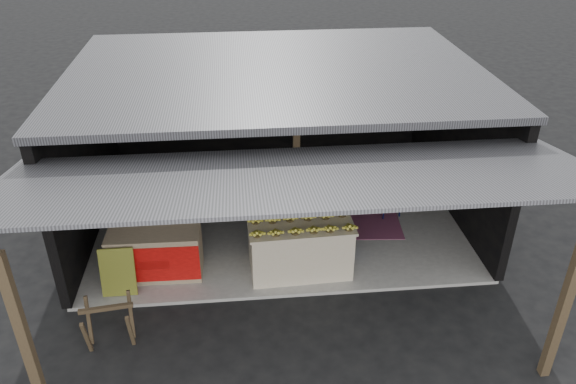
{
  "coord_description": "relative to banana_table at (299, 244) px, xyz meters",
  "views": [
    {
      "loc": [
        -0.71,
        -6.97,
        6.0
      ],
      "look_at": [
        0.12,
        1.51,
        1.1
      ],
      "focal_mm": 35.0,
      "sensor_mm": 36.0,
      "label": 1
    }
  ],
  "objects": [
    {
      "name": "concrete_slab",
      "position": [
        -0.23,
        1.79,
        -0.51
      ],
      "size": [
        7.0,
        5.0,
        0.06
      ],
      "primitive_type": "cube",
      "color": "gray",
      "rests_on": "ground"
    },
    {
      "name": "white_crate",
      "position": [
        -0.05,
        0.87,
        0.0
      ],
      "size": [
        0.9,
        0.64,
        0.97
      ],
      "rotation": [
        0.0,
        0.0,
        0.06
      ],
      "color": "white",
      "rests_on": "concrete_slab"
    },
    {
      "name": "green_signboard",
      "position": [
        -2.94,
        -0.39,
        -0.07
      ],
      "size": [
        0.55,
        0.21,
        0.81
      ],
      "primitive_type": "cube",
      "rotation": [
        -0.21,
        0.0,
        0.0
      ],
      "color": "black",
      "rests_on": "concrete_slab"
    },
    {
      "name": "neighbor_stall",
      "position": [
        -2.4,
        0.08,
        -0.01
      ],
      "size": [
        1.51,
        0.71,
        1.54
      ],
      "rotation": [
        0.0,
        0.0,
        -0.02
      ],
      "color": "#998466",
      "rests_on": "concrete_slab"
    },
    {
      "name": "magenta_rug",
      "position": [
        1.35,
        1.19,
        -0.47
      ],
      "size": [
        1.58,
        1.13,
        0.01
      ],
      "primitive_type": "cube",
      "rotation": [
        0.0,
        0.0,
        -0.09
      ],
      "color": "#6B1745",
      "rests_on": "concrete_slab"
    },
    {
      "name": "banana_pile",
      "position": [
        0.0,
        0.0,
        0.57
      ],
      "size": [
        1.63,
        1.02,
        0.19
      ],
      "primitive_type": null,
      "rotation": [
        0.0,
        0.0,
        0.04
      ],
      "color": "gold",
      "rests_on": "banana_table"
    },
    {
      "name": "sawhorse",
      "position": [
        -2.9,
        -1.49,
        -0.08
      ],
      "size": [
        0.74,
        0.7,
        0.72
      ],
      "rotation": [
        0.0,
        0.0,
        0.12
      ],
      "color": "#463723",
      "rests_on": "ground"
    },
    {
      "name": "plastic_chair",
      "position": [
        1.92,
        1.65,
        0.06
      ],
      "size": [
        0.52,
        0.52,
        0.92
      ],
      "rotation": [
        0.0,
        0.0,
        0.22
      ],
      "color": "#090D35",
      "rests_on": "concrete_slab"
    },
    {
      "name": "water_barrel",
      "position": [
        0.75,
        0.37,
        -0.21
      ],
      "size": [
        0.36,
        0.36,
        0.54
      ],
      "primitive_type": "cylinder",
      "color": "navy",
      "rests_on": "concrete_slab"
    },
    {
      "name": "shophouse",
      "position": [
        -0.23,
        2.1,
        1.56
      ],
      "size": [
        7.4,
        7.29,
        3.02
      ],
      "color": "black",
      "rests_on": "ground"
    },
    {
      "name": "ground",
      "position": [
        -0.23,
        -0.71,
        -0.54
      ],
      "size": [
        80.0,
        80.0,
        0.0
      ],
      "primitive_type": "plane",
      "color": "black",
      "rests_on": "ground"
    },
    {
      "name": "banana_table",
      "position": [
        0.0,
        0.0,
        0.0
      ],
      "size": [
        1.76,
        1.12,
        0.95
      ],
      "rotation": [
        0.0,
        0.0,
        0.04
      ],
      "color": "beige",
      "rests_on": "concrete_slab"
    },
    {
      "name": "picture_frames",
      "position": [
        -0.4,
        4.18,
        1.39
      ],
      "size": [
        1.62,
        0.04,
        0.46
      ],
      "color": "black",
      "rests_on": "shophouse"
    }
  ]
}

